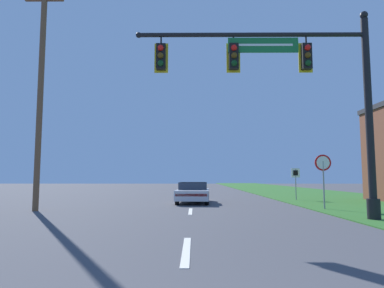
% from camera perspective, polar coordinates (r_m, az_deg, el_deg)
% --- Properties ---
extents(grass_verge_right, '(10.00, 110.00, 0.04)m').
position_cam_1_polar(grass_verge_right, '(32.83, 18.90, -7.83)').
color(grass_verge_right, '#2D6626').
rests_on(grass_verge_right, ground).
extents(road_center_line, '(0.16, 34.80, 0.01)m').
position_cam_1_polar(road_center_line, '(23.17, -0.04, -9.23)').
color(road_center_line, silver).
rests_on(road_center_line, ground).
extents(signal_mast, '(8.60, 0.47, 7.52)m').
position_cam_1_polar(signal_mast, '(13.08, 17.99, 8.88)').
color(signal_mast, black).
rests_on(signal_mast, grass_verge_right).
extents(car_ahead, '(2.01, 4.30, 1.19)m').
position_cam_1_polar(car_ahead, '(20.15, 0.19, -8.08)').
color(car_ahead, black).
rests_on(car_ahead, ground).
extents(stop_sign, '(0.76, 0.07, 2.50)m').
position_cam_1_polar(stop_sign, '(17.08, 21.02, -3.93)').
color(stop_sign, gray).
rests_on(stop_sign, grass_verge_right).
extents(route_sign_post, '(0.55, 0.06, 2.03)m').
position_cam_1_polar(route_sign_post, '(23.30, 16.87, -5.23)').
color(route_sign_post, gray).
rests_on(route_sign_post, grass_verge_right).
extents(utility_pole_near, '(1.80, 0.26, 10.68)m').
position_cam_1_polar(utility_pole_near, '(17.26, -23.93, 8.38)').
color(utility_pole_near, brown).
rests_on(utility_pole_near, ground).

